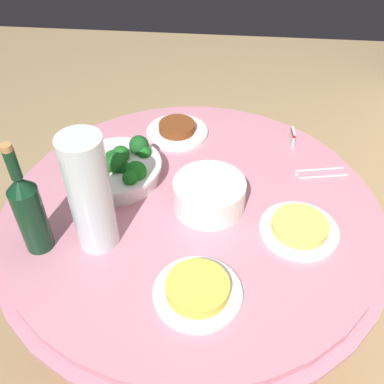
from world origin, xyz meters
The scene contains 11 objects.
ground_plane centered at (0.00, 0.00, 0.00)m, with size 6.00×6.00×0.00m, color tan.
buffet_table centered at (0.00, 0.00, 0.38)m, with size 1.16×1.16×0.74m.
broccoli_bowl centered at (-0.09, -0.24, 0.79)m, with size 0.28×0.28×0.12m.
plate_stack centered at (0.00, 0.05, 0.79)m, with size 0.21×0.21×0.09m.
wine_bottle centered at (0.20, -0.39, 0.87)m, with size 0.07×0.07×0.34m.
decorative_fruit_vase centered at (0.16, -0.24, 0.89)m, with size 0.11×0.11×0.34m.
serving_tongs centered at (-0.18, 0.39, 0.74)m, with size 0.07×0.17×0.01m.
food_plate_fried_egg centered at (0.31, 0.04, 0.76)m, with size 0.22×0.22×0.04m.
food_plate_noodles centered at (0.08, 0.31, 0.75)m, with size 0.22×0.22×0.04m.
food_plate_stir_fry centered at (-0.36, -0.09, 0.76)m, with size 0.22×0.22×0.04m.
label_placard_front centered at (-0.34, 0.32, 0.77)m, with size 0.05×0.01×0.05m.
Camera 1 is at (0.93, 0.09, 1.65)m, focal length 40.82 mm.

